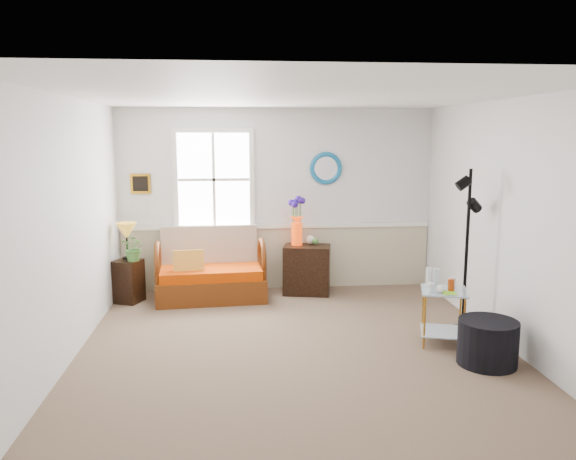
{
  "coord_description": "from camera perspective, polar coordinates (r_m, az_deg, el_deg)",
  "views": [
    {
      "loc": [
        -0.6,
        -5.51,
        2.22
      ],
      "look_at": [
        -0.06,
        0.27,
        1.24
      ],
      "focal_mm": 35.0,
      "sensor_mm": 36.0,
      "label": 1
    }
  ],
  "objects": [
    {
      "name": "floor",
      "position": [
        5.98,
        0.8,
        -12.19
      ],
      "size": [
        4.5,
        5.0,
        0.01
      ],
      "primitive_type": "cube",
      "color": "brown",
      "rests_on": "ground"
    },
    {
      "name": "ceiling",
      "position": [
        5.56,
        0.86,
        13.54
      ],
      "size": [
        4.5,
        5.0,
        0.01
      ],
      "primitive_type": "cube",
      "color": "white",
      "rests_on": "walls"
    },
    {
      "name": "walls",
      "position": [
        5.62,
        0.83,
        0.2
      ],
      "size": [
        4.51,
        5.01,
        2.6
      ],
      "color": "silver",
      "rests_on": "floor"
    },
    {
      "name": "wainscot",
      "position": [
        8.21,
        -1.07,
        -2.83
      ],
      "size": [
        4.46,
        0.02,
        0.9
      ],
      "primitive_type": "cube",
      "color": "#B8AD8C",
      "rests_on": "walls"
    },
    {
      "name": "chair_rail",
      "position": [
        8.11,
        -1.07,
        0.4
      ],
      "size": [
        4.46,
        0.04,
        0.06
      ],
      "primitive_type": "cube",
      "color": "white",
      "rests_on": "walls"
    },
    {
      "name": "window",
      "position": [
        8.01,
        -7.54,
        5.1
      ],
      "size": [
        1.14,
        0.06,
        1.44
      ],
      "primitive_type": null,
      "color": "white",
      "rests_on": "walls"
    },
    {
      "name": "picture",
      "position": [
        8.13,
        -14.76,
        4.58
      ],
      "size": [
        0.28,
        0.03,
        0.28
      ],
      "primitive_type": "cube",
      "color": "#AB7415",
      "rests_on": "walls"
    },
    {
      "name": "mirror",
      "position": [
        8.11,
        3.87,
        6.28
      ],
      "size": [
        0.47,
        0.07,
        0.47
      ],
      "primitive_type": "torus",
      "rotation": [
        1.57,
        0.0,
        0.0
      ],
      "color": "#1D85CB",
      "rests_on": "walls"
    },
    {
      "name": "loveseat",
      "position": [
        7.72,
        -7.86,
        -3.52
      ],
      "size": [
        1.51,
        0.93,
        0.95
      ],
      "primitive_type": null,
      "rotation": [
        0.0,
        0.0,
        0.07
      ],
      "color": "#5E260B",
      "rests_on": "floor"
    },
    {
      "name": "throw_pillow",
      "position": [
        7.58,
        -10.05,
        -3.54
      ],
      "size": [
        0.41,
        0.14,
        0.4
      ],
      "primitive_type": null,
      "rotation": [
        0.0,
        0.0,
        0.1
      ],
      "color": "orange",
      "rests_on": "loveseat"
    },
    {
      "name": "lamp_stand",
      "position": [
        7.85,
        -15.91,
        -5.01
      ],
      "size": [
        0.42,
        0.42,
        0.57
      ],
      "primitive_type": null,
      "rotation": [
        0.0,
        0.0,
        -0.4
      ],
      "color": "black",
      "rests_on": "floor"
    },
    {
      "name": "table_lamp",
      "position": [
        7.76,
        -16.05,
        -1.12
      ],
      "size": [
        0.36,
        0.36,
        0.5
      ],
      "primitive_type": null,
      "rotation": [
        0.0,
        0.0,
        -0.4
      ],
      "color": "gold",
      "rests_on": "lamp_stand"
    },
    {
      "name": "potted_plant",
      "position": [
        7.67,
        -15.34,
        -2.06
      ],
      "size": [
        0.47,
        0.48,
        0.28
      ],
      "primitive_type": "imported",
      "rotation": [
        0.0,
        0.0,
        -0.65
      ],
      "color": "#437E34",
      "rests_on": "lamp_stand"
    },
    {
      "name": "cabinet",
      "position": [
        7.94,
        1.93,
        -4.04
      ],
      "size": [
        0.71,
        0.54,
        0.69
      ],
      "primitive_type": null,
      "rotation": [
        0.0,
        0.0,
        -0.21
      ],
      "color": "black",
      "rests_on": "floor"
    },
    {
      "name": "flower_vase",
      "position": [
        7.87,
        0.91,
        0.88
      ],
      "size": [
        0.26,
        0.26,
        0.67
      ],
      "primitive_type": null,
      "rotation": [
        0.0,
        0.0,
        -0.42
      ],
      "color": "red",
      "rests_on": "cabinet"
    },
    {
      "name": "side_table",
      "position": [
        6.3,
        15.46,
        -8.5
      ],
      "size": [
        0.58,
        0.58,
        0.6
      ],
      "primitive_type": null,
      "rotation": [
        0.0,
        0.0,
        -0.29
      ],
      "color": "#C58927",
      "rests_on": "floor"
    },
    {
      "name": "tabletop_items",
      "position": [
        6.18,
        15.32,
        -4.9
      ],
      "size": [
        0.39,
        0.39,
        0.22
      ],
      "primitive_type": null,
      "rotation": [
        0.0,
        0.0,
        -0.07
      ],
      "color": "silver",
      "rests_on": "side_table"
    },
    {
      "name": "floor_lamp",
      "position": [
        6.62,
        17.68,
        -2.1
      ],
      "size": [
        0.27,
        0.27,
        1.86
      ],
      "primitive_type": null,
      "rotation": [
        0.0,
        0.0,
        -0.01
      ],
      "color": "black",
      "rests_on": "floor"
    },
    {
      "name": "ottoman",
      "position": [
        5.92,
        19.61,
        -10.7
      ],
      "size": [
        0.67,
        0.67,
        0.44
      ],
      "primitive_type": "cylinder",
      "rotation": [
        0.0,
        0.0,
        0.19
      ],
      "color": "black",
      "rests_on": "floor"
    }
  ]
}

